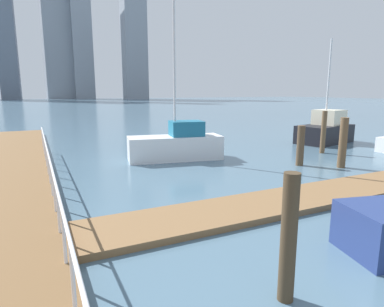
% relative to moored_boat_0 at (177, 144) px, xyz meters
% --- Properties ---
extents(ground_plane, '(300.00, 300.00, 0.00)m').
position_rel_moored_boat_0_xyz_m(ground_plane, '(-3.01, 3.65, -0.81)').
color(ground_plane, slate).
extents(floating_dock, '(14.65, 2.00, 0.18)m').
position_rel_moored_boat_0_xyz_m(floating_dock, '(0.81, -7.72, -0.72)').
color(floating_dock, olive).
rests_on(floating_dock, ground_plane).
extents(boardwalk_railing, '(0.06, 27.35, 1.08)m').
position_rel_moored_boat_0_xyz_m(boardwalk_railing, '(-6.16, -8.59, 0.41)').
color(boardwalk_railing, white).
rests_on(boardwalk_railing, boardwalk).
extents(dock_piling_0, '(0.27, 0.27, 2.21)m').
position_rel_moored_boat_0_xyz_m(dock_piling_0, '(-2.89, -11.42, 0.30)').
color(dock_piling_0, '#473826').
rests_on(dock_piling_0, ground_plane).
extents(dock_piling_1, '(0.35, 0.35, 1.90)m').
position_rel_moored_boat_0_xyz_m(dock_piling_1, '(4.70, -3.81, 0.14)').
color(dock_piling_1, brown).
rests_on(dock_piling_1, ground_plane).
extents(dock_piling_2, '(0.28, 0.28, 2.39)m').
position_rel_moored_boat_0_xyz_m(dock_piling_2, '(8.16, -1.98, 0.39)').
color(dock_piling_2, brown).
rests_on(dock_piling_2, ground_plane).
extents(dock_piling_3, '(0.36, 0.36, 2.31)m').
position_rel_moored_boat_0_xyz_m(dock_piling_3, '(6.12, -4.98, 0.34)').
color(dock_piling_3, brown).
rests_on(dock_piling_3, ground_plane).
extents(moored_boat_0, '(4.96, 2.41, 10.01)m').
position_rel_moored_boat_0_xyz_m(moored_boat_0, '(0.00, 0.00, 0.00)').
color(moored_boat_0, white).
rests_on(moored_boat_0, ground_plane).
extents(moored_boat_3, '(4.54, 2.97, 6.82)m').
position_rel_moored_boat_0_xyz_m(moored_boat_3, '(11.36, 0.75, 0.05)').
color(moored_boat_3, black).
rests_on(moored_boat_3, ground_plane).
extents(skyline_tower_3, '(12.34, 8.26, 77.12)m').
position_rel_moored_boat_0_xyz_m(skyline_tower_3, '(5.37, 150.20, 37.75)').
color(skyline_tower_3, '#8C939E').
rests_on(skyline_tower_3, ground_plane).
extents(skyline_tower_4, '(9.38, 12.32, 54.67)m').
position_rel_moored_boat_0_xyz_m(skyline_tower_4, '(15.95, 147.96, 26.52)').
color(skyline_tower_4, '#8C939E').
rests_on(skyline_tower_4, ground_plane).
extents(skyline_tower_5, '(10.47, 14.50, 58.92)m').
position_rel_moored_boat_0_xyz_m(skyline_tower_5, '(35.68, 131.55, 28.65)').
color(skyline_tower_5, '#8C939E').
rests_on(skyline_tower_5, ground_plane).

